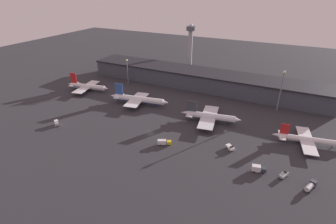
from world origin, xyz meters
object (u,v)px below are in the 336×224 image
(airplane_0, at_px, (88,87))
(service_vehicle_0, at_px, (284,175))
(airplane_2, at_px, (210,117))
(service_vehicle_3, at_px, (311,186))
(service_vehicle_5, at_px, (164,142))
(airplane_3, at_px, (309,140))
(airplane_1, at_px, (138,99))
(control_tower, at_px, (190,42))
(service_vehicle_4, at_px, (230,147))
(service_vehicle_1, at_px, (57,123))
(service_vehicle_2, at_px, (258,169))

(airplane_0, relative_size, service_vehicle_0, 7.00)
(airplane_2, height_order, service_vehicle_3, airplane_2)
(service_vehicle_0, bearing_deg, airplane_0, 98.02)
(service_vehicle_5, bearing_deg, airplane_3, 0.56)
(airplane_1, bearing_deg, control_tower, 81.30)
(airplane_2, relative_size, service_vehicle_5, 4.99)
(airplane_3, relative_size, control_tower, 0.89)
(service_vehicle_0, xyz_separation_m, service_vehicle_4, (-27.58, 11.00, -0.00))
(airplane_2, distance_m, service_vehicle_0, 58.96)
(service_vehicle_4, xyz_separation_m, service_vehicle_5, (-33.59, -11.75, 0.38))
(service_vehicle_1, height_order, service_vehicle_3, service_vehicle_3)
(service_vehicle_1, xyz_separation_m, service_vehicle_4, (103.30, 22.16, -0.37))
(service_vehicle_0, bearing_deg, airplane_2, 76.27)
(airplane_3, distance_m, service_vehicle_0, 36.28)
(airplane_3, xyz_separation_m, service_vehicle_1, (-140.37, -46.15, -1.16))
(service_vehicle_2, distance_m, service_vehicle_3, 22.18)
(service_vehicle_2, relative_size, service_vehicle_3, 0.90)
(service_vehicle_3, relative_size, control_tower, 0.17)
(service_vehicle_1, xyz_separation_m, control_tower, (26.19, 153.31, 23.75))
(airplane_1, height_order, airplane_2, airplane_1)
(airplane_3, relative_size, service_vehicle_3, 5.12)
(airplane_2, bearing_deg, service_vehicle_5, -121.58)
(service_vehicle_0, height_order, service_vehicle_4, service_vehicle_0)
(service_vehicle_1, xyz_separation_m, service_vehicle_5, (69.71, 10.42, 0.01))
(service_vehicle_3, bearing_deg, control_tower, 62.23)
(service_vehicle_2, relative_size, service_vehicle_4, 1.24)
(airplane_1, height_order, service_vehicle_4, airplane_1)
(airplane_1, xyz_separation_m, service_vehicle_1, (-28.84, -49.30, -2.16))
(airplane_0, distance_m, service_vehicle_0, 159.87)
(service_vehicle_4, bearing_deg, airplane_1, -157.35)
(airplane_2, relative_size, service_vehicle_3, 5.05)
(service_vehicle_4, height_order, service_vehicle_5, service_vehicle_5)
(airplane_0, distance_m, control_tower, 113.14)
(service_vehicle_2, relative_size, control_tower, 0.16)
(airplane_0, relative_size, control_tower, 0.86)
(airplane_1, xyz_separation_m, service_vehicle_4, (74.46, -27.14, -2.53))
(service_vehicle_1, distance_m, service_vehicle_2, 120.13)
(service_vehicle_4, bearing_deg, service_vehicle_2, 5.90)
(service_vehicle_5, bearing_deg, airplane_2, 42.32)
(service_vehicle_0, distance_m, service_vehicle_3, 11.41)
(airplane_1, distance_m, service_vehicle_5, 56.45)
(airplane_1, bearing_deg, airplane_3, -11.79)
(service_vehicle_4, bearing_deg, control_tower, 163.13)
(service_vehicle_2, bearing_deg, airplane_3, 46.73)
(airplane_2, distance_m, service_vehicle_2, 51.44)
(airplane_3, height_order, service_vehicle_2, airplane_3)
(service_vehicle_1, xyz_separation_m, service_vehicle_2, (119.73, 9.89, 0.16))
(service_vehicle_0, height_order, service_vehicle_1, service_vehicle_1)
(airplane_3, bearing_deg, service_vehicle_2, -129.82)
(airplane_0, bearing_deg, service_vehicle_1, -76.92)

